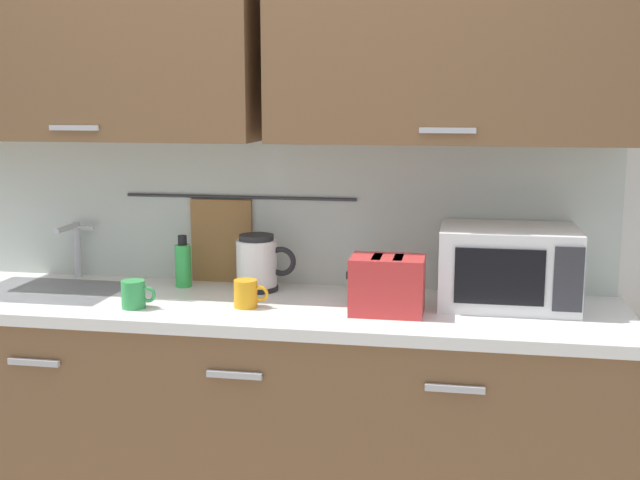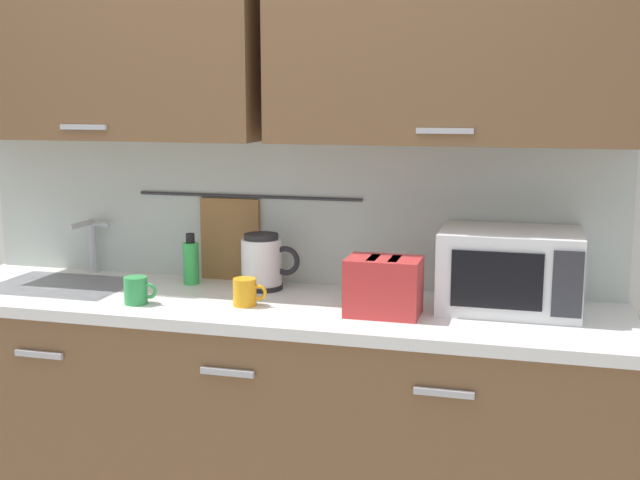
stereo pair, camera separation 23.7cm
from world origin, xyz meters
TOP-DOWN VIEW (x-y plane):
  - counter_unit at (-0.01, 0.30)m, footprint 2.53×0.64m
  - back_wall_assembly at (-0.00, 0.53)m, footprint 3.70×0.41m
  - sink_faucet at (-0.80, 0.53)m, footprint 0.09×0.17m
  - microwave at (0.85, 0.41)m, footprint 0.46×0.35m
  - electric_kettle at (-0.04, 0.46)m, footprint 0.23×0.16m
  - dish_soap_bottle at (-0.33, 0.47)m, footprint 0.06×0.06m
  - mug_near_sink at (-0.39, 0.14)m, footprint 0.12×0.08m
  - toaster at (0.46, 0.23)m, footprint 0.26×0.17m
  - mug_by_kettle at (-0.02, 0.22)m, footprint 0.12×0.08m

SIDE VIEW (x-z plane):
  - counter_unit at x=-0.01m, z-range 0.01..0.91m
  - mug_near_sink at x=-0.39m, z-range 0.90..1.00m
  - mug_by_kettle at x=-0.02m, z-range 0.90..1.00m
  - dish_soap_bottle at x=-0.33m, z-range 0.89..1.08m
  - toaster at x=0.46m, z-range 0.90..1.09m
  - electric_kettle at x=-0.04m, z-range 0.90..1.11m
  - microwave at x=0.85m, z-range 0.90..1.17m
  - sink_faucet at x=-0.80m, z-range 0.93..1.15m
  - back_wall_assembly at x=0.00m, z-range 0.27..2.77m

